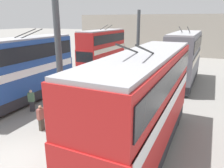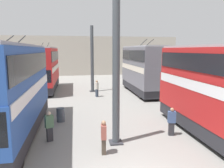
{
  "view_description": "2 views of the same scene",
  "coord_description": "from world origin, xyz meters",
  "px_view_note": "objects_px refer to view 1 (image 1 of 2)",
  "views": [
    {
      "loc": [
        -6.13,
        -8.04,
        6.44
      ],
      "look_at": [
        9.24,
        -0.88,
        1.38
      ],
      "focal_mm": 35.0,
      "sensor_mm": 36.0,
      "label": 1
    },
    {
      "loc": [
        -6.61,
        2.03,
        4.78
      ],
      "look_at": [
        12.01,
        -1.21,
        1.81
      ],
      "focal_mm": 35.0,
      "sensor_mm": 36.0,
      "label": 2
    }
  ],
  "objects_px": {
    "bus_right_far": "(103,47)",
    "bus_left_near": "(144,99)",
    "bus_right_mid": "(20,67)",
    "person_by_right_row": "(31,100)",
    "bus_left_far": "(184,56)",
    "person_aisle_midway": "(130,73)",
    "person_aisle_foreground": "(41,117)",
    "oil_drum": "(64,93)",
    "person_by_left_row": "(114,120)"
  },
  "relations": [
    {
      "from": "bus_right_mid",
      "to": "person_aisle_midway",
      "type": "distance_m",
      "value": 11.16
    },
    {
      "from": "bus_left_near",
      "to": "oil_drum",
      "type": "height_order",
      "value": "bus_left_near"
    },
    {
      "from": "oil_drum",
      "to": "person_aisle_foreground",
      "type": "bearing_deg",
      "value": -156.38
    },
    {
      "from": "bus_right_mid",
      "to": "bus_right_far",
      "type": "xyz_separation_m",
      "value": [
        13.93,
        0.0,
        0.01
      ]
    },
    {
      "from": "person_aisle_foreground",
      "to": "bus_left_far",
      "type": "bearing_deg",
      "value": 71.12
    },
    {
      "from": "bus_right_mid",
      "to": "bus_left_near",
      "type": "bearing_deg",
      "value": -104.19
    },
    {
      "from": "person_aisle_foreground",
      "to": "oil_drum",
      "type": "distance_m",
      "value": 5.58
    },
    {
      "from": "bus_right_far",
      "to": "oil_drum",
      "type": "distance_m",
      "value": 12.33
    },
    {
      "from": "bus_left_far",
      "to": "bus_right_mid",
      "type": "xyz_separation_m",
      "value": [
        -10.72,
        10.8,
        -0.08
      ]
    },
    {
      "from": "person_by_right_row",
      "to": "person_aisle_foreground",
      "type": "xyz_separation_m",
      "value": [
        -1.91,
        -2.61,
        -0.01
      ]
    },
    {
      "from": "bus_right_mid",
      "to": "person_by_right_row",
      "type": "height_order",
      "value": "bus_right_mid"
    },
    {
      "from": "person_aisle_midway",
      "to": "bus_right_mid",
      "type": "bearing_deg",
      "value": -142.31
    },
    {
      "from": "person_by_right_row",
      "to": "oil_drum",
      "type": "xyz_separation_m",
      "value": [
        3.19,
        -0.38,
        -0.39
      ]
    },
    {
      "from": "bus_right_far",
      "to": "person_aisle_midway",
      "type": "xyz_separation_m",
      "value": [
        -4.47,
        -5.6,
        -1.97
      ]
    },
    {
      "from": "bus_left_far",
      "to": "person_aisle_midway",
      "type": "bearing_deg",
      "value": 103.64
    },
    {
      "from": "bus_right_far",
      "to": "bus_left_near",
      "type": "bearing_deg",
      "value": -147.04
    },
    {
      "from": "person_by_right_row",
      "to": "oil_drum",
      "type": "height_order",
      "value": "person_by_right_row"
    },
    {
      "from": "bus_left_far",
      "to": "person_by_left_row",
      "type": "xyz_separation_m",
      "value": [
        -12.18,
        2.13,
        -2.11
      ]
    },
    {
      "from": "bus_left_near",
      "to": "person_by_right_row",
      "type": "height_order",
      "value": "bus_left_near"
    },
    {
      "from": "bus_left_near",
      "to": "oil_drum",
      "type": "distance_m",
      "value": 9.98
    },
    {
      "from": "bus_right_mid",
      "to": "person_by_right_row",
      "type": "relative_size",
      "value": 6.3
    },
    {
      "from": "bus_right_mid",
      "to": "oil_drum",
      "type": "relative_size",
      "value": 11.05
    },
    {
      "from": "bus_left_near",
      "to": "bus_left_far",
      "type": "distance_m",
      "value": 13.45
    },
    {
      "from": "bus_left_near",
      "to": "person_by_left_row",
      "type": "xyz_separation_m",
      "value": [
        1.27,
        2.13,
        -2.03
      ]
    },
    {
      "from": "bus_left_far",
      "to": "person_by_right_row",
      "type": "distance_m",
      "value": 14.89
    },
    {
      "from": "person_by_left_row",
      "to": "person_aisle_midway",
      "type": "relative_size",
      "value": 0.93
    },
    {
      "from": "bus_right_far",
      "to": "oil_drum",
      "type": "height_order",
      "value": "bus_right_far"
    },
    {
      "from": "oil_drum",
      "to": "person_aisle_midway",
      "type": "bearing_deg",
      "value": -23.49
    },
    {
      "from": "bus_right_mid",
      "to": "person_by_right_row",
      "type": "bearing_deg",
      "value": -119.06
    },
    {
      "from": "person_by_right_row",
      "to": "person_by_left_row",
      "type": "distance_m",
      "value": 6.67
    },
    {
      "from": "oil_drum",
      "to": "person_by_left_row",
      "type": "bearing_deg",
      "value": -119.39
    },
    {
      "from": "bus_left_near",
      "to": "bus_left_far",
      "type": "bearing_deg",
      "value": 0.0
    },
    {
      "from": "person_aisle_midway",
      "to": "person_aisle_foreground",
      "type": "bearing_deg",
      "value": -116.16
    },
    {
      "from": "bus_right_far",
      "to": "person_by_right_row",
      "type": "height_order",
      "value": "bus_right_far"
    },
    {
      "from": "bus_right_mid",
      "to": "bus_right_far",
      "type": "relative_size",
      "value": 1.1
    },
    {
      "from": "bus_left_far",
      "to": "bus_right_far",
      "type": "distance_m",
      "value": 11.27
    },
    {
      "from": "bus_right_mid",
      "to": "person_aisle_foreground",
      "type": "relative_size",
      "value": 6.37
    },
    {
      "from": "bus_left_near",
      "to": "bus_right_far",
      "type": "xyz_separation_m",
      "value": [
        16.66,
        10.8,
        0.01
      ]
    },
    {
      "from": "person_by_right_row",
      "to": "person_by_left_row",
      "type": "bearing_deg",
      "value": 62.18
    },
    {
      "from": "person_by_left_row",
      "to": "oil_drum",
      "type": "xyz_separation_m",
      "value": [
        3.54,
        6.28,
        -0.38
      ]
    },
    {
      "from": "person_by_right_row",
      "to": "person_aisle_midway",
      "type": "relative_size",
      "value": 0.94
    },
    {
      "from": "bus_right_far",
      "to": "person_by_right_row",
      "type": "relative_size",
      "value": 5.7
    },
    {
      "from": "bus_right_far",
      "to": "person_aisle_midway",
      "type": "bearing_deg",
      "value": -128.6
    },
    {
      "from": "bus_left_far",
      "to": "person_aisle_midway",
      "type": "xyz_separation_m",
      "value": [
        -1.26,
        5.2,
        -2.03
      ]
    },
    {
      "from": "bus_left_far",
      "to": "person_by_left_row",
      "type": "bearing_deg",
      "value": 170.07
    },
    {
      "from": "bus_left_near",
      "to": "person_aisle_midway",
      "type": "height_order",
      "value": "bus_left_near"
    },
    {
      "from": "person_aisle_foreground",
      "to": "bus_left_near",
      "type": "bearing_deg",
      "value": 8.03
    },
    {
      "from": "bus_left_near",
      "to": "person_aisle_foreground",
      "type": "height_order",
      "value": "bus_left_near"
    },
    {
      "from": "oil_drum",
      "to": "person_by_right_row",
      "type": "bearing_deg",
      "value": 173.15
    },
    {
      "from": "bus_left_far",
      "to": "person_aisle_foreground",
      "type": "distance_m",
      "value": 15.21
    }
  ]
}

